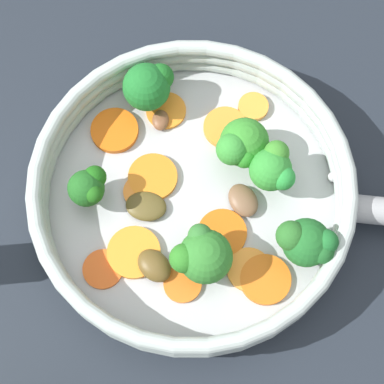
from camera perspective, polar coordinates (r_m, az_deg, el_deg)
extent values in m
plane|color=#1E252D|center=(0.58, 0.00, -0.93)|extent=(4.00, 4.00, 0.00)
cylinder|color=#B2B5B7|center=(0.57, 0.00, -0.72)|extent=(0.26, 0.26, 0.01)
torus|color=#ADBAB5|center=(0.56, 0.00, -0.28)|extent=(0.28, 0.28, 0.01)
torus|color=#ADBAB5|center=(0.55, 0.00, 0.18)|extent=(0.28, 0.28, 0.01)
torus|color=#ADBAB5|center=(0.53, 0.00, 0.66)|extent=(0.28, 0.28, 0.01)
sphere|color=#B4B3B3|center=(0.56, 12.17, -4.62)|extent=(0.01, 0.01, 0.01)
sphere|color=#B7B4BA|center=(0.58, 12.39, 1.31)|extent=(0.01, 0.01, 0.01)
cylinder|color=orange|center=(0.60, -2.33, 7.25)|extent=(0.05, 0.05, 0.00)
cylinder|color=orange|center=(0.55, -5.19, -5.36)|extent=(0.06, 0.06, 0.01)
cylinder|color=orange|center=(0.55, 2.70, -3.66)|extent=(0.06, 0.06, 0.00)
cylinder|color=orange|center=(0.60, 5.47, 7.55)|extent=(0.04, 0.04, 0.01)
cylinder|color=orange|center=(0.55, -7.93, -6.80)|extent=(0.05, 0.05, 0.00)
cylinder|color=orange|center=(0.59, -6.89, 5.45)|extent=(0.05, 0.05, 0.01)
cylinder|color=orange|center=(0.54, -0.79, -8.16)|extent=(0.03, 0.03, 0.00)
cylinder|color=orange|center=(0.59, 2.98, 5.75)|extent=(0.06, 0.06, 0.01)
cylinder|color=orange|center=(0.57, -3.50, 1.33)|extent=(0.04, 0.04, 0.00)
cylinder|color=orange|center=(0.55, 6.54, -7.74)|extent=(0.06, 0.06, 0.00)
cylinder|color=orange|center=(0.57, -4.47, 0.30)|extent=(0.04, 0.04, 0.00)
cylinder|color=orange|center=(0.55, 5.08, -6.89)|extent=(0.05, 0.05, 0.00)
cylinder|color=#8AB661|center=(0.56, 6.76, 1.26)|extent=(0.01, 0.01, 0.02)
sphere|color=#2F8930|center=(0.55, 6.98, 1.98)|extent=(0.04, 0.04, 0.04)
sphere|color=green|center=(0.54, 8.07, 1.27)|extent=(0.02, 0.02, 0.02)
sphere|color=#378028|center=(0.54, 7.52, 3.45)|extent=(0.02, 0.02, 0.02)
cylinder|color=#6C8456|center=(0.54, 1.15, -6.24)|extent=(0.01, 0.01, 0.01)
sphere|color=#2E752A|center=(0.52, 1.19, -5.76)|extent=(0.05, 0.05, 0.05)
sphere|color=#2A7521|center=(0.52, -0.52, -5.93)|extent=(0.02, 0.02, 0.02)
sphere|color=#2E6D2D|center=(0.52, 0.72, -3.92)|extent=(0.02, 0.02, 0.02)
cylinder|color=#88AC5D|center=(0.58, 4.53, 3.67)|extent=(0.01, 0.01, 0.01)
sphere|color=#32852A|center=(0.56, 4.67, 4.41)|extent=(0.04, 0.04, 0.04)
sphere|color=#288623|center=(0.55, 4.67, 3.17)|extent=(0.02, 0.02, 0.02)
sphere|color=#338B31|center=(0.55, 3.59, 3.82)|extent=(0.03, 0.03, 0.03)
cylinder|color=#88AB64|center=(0.56, -9.12, -0.26)|extent=(0.01, 0.01, 0.02)
sphere|color=#1E5B1E|center=(0.55, -9.39, 0.33)|extent=(0.03, 0.03, 0.03)
sphere|color=#1D5B15|center=(0.54, -8.70, -0.19)|extent=(0.02, 0.02, 0.02)
sphere|color=#1A5D14|center=(0.55, -8.64, 1.27)|extent=(0.02, 0.02, 0.02)
cylinder|color=#6FA051|center=(0.55, 9.76, -5.03)|extent=(0.01, 0.01, 0.02)
sphere|color=#1D5E24|center=(0.53, 10.14, -4.45)|extent=(0.04, 0.04, 0.04)
sphere|color=#266224|center=(0.52, 8.79, -3.87)|extent=(0.02, 0.02, 0.02)
sphere|color=#1B5823|center=(0.52, 11.47, -5.22)|extent=(0.02, 0.02, 0.02)
sphere|color=#1B6328|center=(0.52, 11.81, -4.36)|extent=(0.02, 0.02, 0.02)
cylinder|color=#78A44E|center=(0.59, -3.93, 8.32)|extent=(0.01, 0.01, 0.02)
sphere|color=#1C6A27|center=(0.58, -4.07, 9.29)|extent=(0.04, 0.04, 0.04)
sphere|color=#19611F|center=(0.58, -2.80, 10.18)|extent=(0.02, 0.02, 0.02)
sphere|color=#1B6824|center=(0.58, -2.88, 10.24)|extent=(0.02, 0.02, 0.02)
ellipsoid|color=brown|center=(0.59, -2.81, 6.39)|extent=(0.02, 0.02, 0.01)
ellipsoid|color=brown|center=(0.56, -4.10, -1.27)|extent=(0.04, 0.03, 0.01)
ellipsoid|color=brown|center=(0.54, -3.37, -6.55)|extent=(0.04, 0.04, 0.01)
ellipsoid|color=brown|center=(0.56, 4.59, -0.57)|extent=(0.04, 0.04, 0.01)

